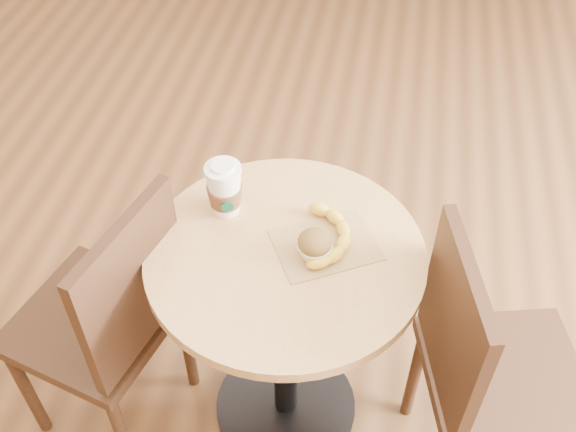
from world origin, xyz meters
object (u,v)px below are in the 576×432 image
object	(u,v)px
cafe_table	(285,307)
banana	(329,236)
chair_left	(109,319)
chair_right	(485,371)
muffin	(315,245)
coffee_cup	(225,190)

from	to	relation	value
cafe_table	banana	bearing A→B (deg)	25.75
chair_left	chair_right	bearing A→B (deg)	106.08
muffin	chair_left	bearing A→B (deg)	-170.25
chair_left	banana	xyz separation A→B (m)	(0.56, 0.14, 0.28)
cafe_table	muffin	xyz separation A→B (m)	(0.07, -0.01, 0.26)
chair_right	muffin	size ratio (longest dim) A/B	10.76
muffin	cafe_table	bearing A→B (deg)	176.00
chair_left	banana	bearing A→B (deg)	119.78
chair_left	banana	world-z (taller)	chair_left
muffin	banana	distance (m)	0.06
chair_left	chair_right	distance (m)	0.98
banana	muffin	bearing A→B (deg)	-120.34
coffee_cup	banana	distance (m)	0.28
chair_left	muffin	world-z (taller)	chair_left
chair_right	muffin	xyz separation A→B (m)	(-0.45, 0.08, 0.29)
cafe_table	banana	xyz separation A→B (m)	(0.10, 0.05, 0.24)
chair_right	coffee_cup	size ratio (longest dim) A/B	5.92
muffin	banana	size ratio (longest dim) A/B	0.36
coffee_cup	banana	bearing A→B (deg)	-34.28
cafe_table	chair_right	xyz separation A→B (m)	(0.52, -0.08, -0.03)
banana	chair_right	bearing A→B (deg)	-19.54
cafe_table	muffin	size ratio (longest dim) A/B	8.95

